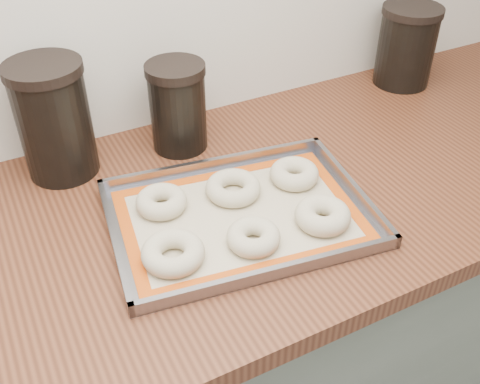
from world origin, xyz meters
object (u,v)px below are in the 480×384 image
baking_tray (240,215)px  bagel_back_right (294,174)px  canister_mid (178,107)px  canister_right (406,46)px  bagel_front_left (173,253)px  bagel_front_mid (253,237)px  bagel_back_left (161,202)px  canister_left (54,120)px  bagel_front_right (323,215)px  bagel_back_mid (233,188)px

baking_tray → bagel_back_right: 0.15m
canister_mid → canister_right: 0.62m
bagel_front_left → canister_right: (0.76, 0.34, 0.08)m
bagel_front_mid → bagel_back_left: same height
bagel_front_mid → canister_right: canister_right is taller
bagel_front_left → bagel_back_left: 0.14m
canister_left → bagel_back_left: bearing=-59.2°
bagel_front_mid → canister_mid: (0.01, 0.35, 0.07)m
bagel_front_left → bagel_front_mid: size_ratio=1.14×
bagel_front_right → canister_left: size_ratio=0.43×
bagel_back_mid → bagel_front_right: bearing=-55.1°
baking_tray → bagel_front_right: bearing=-35.1°
bagel_front_mid → bagel_front_right: bagel_front_right is taller
bagel_back_left → bagel_back_mid: bearing=-9.4°
bagel_back_right → canister_right: bearing=27.4°
bagel_front_left → bagel_back_right: same height
baking_tray → bagel_back_left: bagel_back_left is taller
bagel_front_right → bagel_front_left: bearing=172.7°
bagel_back_right → canister_left: (-0.39, 0.25, 0.09)m
canister_mid → canister_right: canister_right is taller
bagel_back_mid → canister_right: canister_right is taller
bagel_back_mid → bagel_back_left: bearing=170.6°
baking_tray → bagel_front_right: size_ratio=5.08×
canister_right → bagel_front_right: bearing=-142.7°
bagel_back_right → canister_right: 0.54m
bagel_front_left → bagel_back_left: bearing=76.7°
bagel_back_mid → canister_mid: size_ratio=0.56×
bagel_back_right → bagel_front_left: bearing=-161.6°
bagel_back_left → canister_right: bearing=15.8°
bagel_front_right → bagel_back_mid: bagel_front_right is taller
bagel_front_right → canister_mid: bearing=108.8°
bagel_front_left → canister_mid: bearing=65.7°
bagel_back_left → bagel_front_mid: bearing=-57.3°
baking_tray → canister_left: size_ratio=2.18×
bagel_front_right → canister_left: (-0.36, 0.38, 0.09)m
bagel_front_mid → canister_mid: bearing=88.1°
bagel_back_right → canister_mid: (-0.14, 0.23, 0.07)m
bagel_back_mid → canister_mid: 0.22m
canister_mid → bagel_front_right: bearing=-71.2°
bagel_back_left → bagel_back_right: bearing=-8.3°
bagel_front_left → bagel_back_right: size_ratio=1.10×
bagel_front_right → canister_left: bearing=133.7°
bagel_front_left → canister_left: size_ratio=0.45×
canister_left → canister_right: (0.86, -0.01, -0.02)m
bagel_back_mid → canister_right: 0.64m
bagel_back_left → bagel_back_mid: bagel_back_left is taller
bagel_back_left → bagel_back_right: 0.26m
canister_left → canister_mid: canister_left is taller
bagel_back_right → bagel_front_right: bearing=-99.8°
bagel_back_left → canister_right: 0.76m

